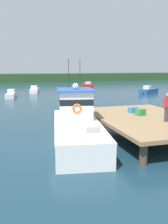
{
  "coord_description": "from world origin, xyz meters",
  "views": [
    {
      "loc": [
        -3.18,
        -12.98,
        4.27
      ],
      "look_at": [
        1.2,
        1.76,
        1.4
      ],
      "focal_mm": 38.4,
      "sensor_mm": 36.0,
      "label": 1
    }
  ],
  "objects_px": {
    "deckhand_by_the_boat": "(167,107)",
    "moored_boat_mid_harbor": "(88,85)",
    "moored_boat_outer_mooring": "(11,95)",
    "moored_boat_near_channel": "(34,90)",
    "crate_single_far": "(133,110)",
    "main_fishing_boat": "(76,124)",
    "mooring_buoy_inshore": "(67,91)",
    "crate_stack_mid_dock": "(140,112)",
    "moored_boat_far_right": "(148,91)",
    "mooring_buoy_channel_marker": "(10,97)"
  },
  "relations": [
    {
      "from": "moored_boat_far_right",
      "to": "moored_boat_near_channel",
      "type": "height_order",
      "value": "moored_boat_far_right"
    },
    {
      "from": "crate_single_far",
      "to": "deckhand_by_the_boat",
      "type": "distance_m",
      "value": 3.18
    },
    {
      "from": "crate_single_far",
      "to": "moored_boat_outer_mooring",
      "type": "relative_size",
      "value": 0.13
    },
    {
      "from": "moored_boat_mid_harbor",
      "to": "mooring_buoy_inshore",
      "type": "height_order",
      "value": "moored_boat_mid_harbor"
    },
    {
      "from": "main_fishing_boat",
      "to": "crate_single_far",
      "type": "bearing_deg",
      "value": 16.44
    },
    {
      "from": "moored_boat_far_right",
      "to": "mooring_buoy_inshore",
      "type": "relative_size",
      "value": 10.63
    },
    {
      "from": "crate_single_far",
      "to": "moored_boat_near_channel",
      "type": "bearing_deg",
      "value": 99.38
    },
    {
      "from": "main_fishing_boat",
      "to": "deckhand_by_the_boat",
      "type": "distance_m",
      "value": 5.27
    },
    {
      "from": "crate_stack_mid_dock",
      "to": "moored_boat_far_right",
      "type": "xyz_separation_m",
      "value": [
        13.81,
        21.59,
        -0.97
      ]
    },
    {
      "from": "moored_boat_outer_mooring",
      "to": "main_fishing_boat",
      "type": "bearing_deg",
      "value": -80.54
    },
    {
      "from": "crate_stack_mid_dock",
      "to": "crate_single_far",
      "type": "bearing_deg",
      "value": 88.75
    },
    {
      "from": "mooring_buoy_inshore",
      "to": "mooring_buoy_channel_marker",
      "type": "bearing_deg",
      "value": -146.66
    },
    {
      "from": "crate_single_far",
      "to": "moored_boat_near_channel",
      "type": "relative_size",
      "value": 0.12
    },
    {
      "from": "moored_boat_far_right",
      "to": "crate_stack_mid_dock",
      "type": "bearing_deg",
      "value": -122.61
    },
    {
      "from": "mooring_buoy_channel_marker",
      "to": "moored_boat_mid_harbor",
      "type": "bearing_deg",
      "value": 44.62
    },
    {
      "from": "moored_boat_far_right",
      "to": "mooring_buoy_channel_marker",
      "type": "xyz_separation_m",
      "value": [
        -22.06,
        -0.97,
        -0.21
      ]
    },
    {
      "from": "moored_boat_mid_harbor",
      "to": "moored_boat_near_channel",
      "type": "height_order",
      "value": "moored_boat_near_channel"
    },
    {
      "from": "crate_single_far",
      "to": "moored_boat_near_channel",
      "type": "distance_m",
      "value": 27.07
    },
    {
      "from": "crate_single_far",
      "to": "crate_stack_mid_dock",
      "type": "bearing_deg",
      "value": -91.25
    },
    {
      "from": "crate_stack_mid_dock",
      "to": "main_fishing_boat",
      "type": "bearing_deg",
      "value": -176.43
    },
    {
      "from": "moored_boat_outer_mooring",
      "to": "moored_boat_far_right",
      "type": "bearing_deg",
      "value": -1.91
    },
    {
      "from": "crate_single_far",
      "to": "mooring_buoy_channel_marker",
      "type": "height_order",
      "value": "crate_single_far"
    },
    {
      "from": "crate_single_far",
      "to": "moored_boat_mid_harbor",
      "type": "xyz_separation_m",
      "value": [
        7.82,
        35.48,
        -0.96
      ]
    },
    {
      "from": "moored_boat_outer_mooring",
      "to": "mooring_buoy_channel_marker",
      "type": "xyz_separation_m",
      "value": [
        -0.11,
        -1.7,
        -0.16
      ]
    },
    {
      "from": "main_fishing_boat",
      "to": "moored_boat_mid_harbor",
      "type": "distance_m",
      "value": 38.75
    },
    {
      "from": "moored_boat_outer_mooring",
      "to": "mooring_buoy_inshore",
      "type": "xyz_separation_m",
      "value": [
        9.21,
        4.44,
        -0.17
      ]
    },
    {
      "from": "crate_single_far",
      "to": "mooring_buoy_inshore",
      "type": "xyz_separation_m",
      "value": [
        1.05,
        25.73,
        -1.15
      ]
    },
    {
      "from": "main_fishing_boat",
      "to": "crate_stack_mid_dock",
      "type": "bearing_deg",
      "value": 3.57
    },
    {
      "from": "crate_single_far",
      "to": "mooring_buoy_inshore",
      "type": "bearing_deg",
      "value": 87.66
    },
    {
      "from": "moored_boat_outer_mooring",
      "to": "deckhand_by_the_boat",
      "type": "bearing_deg",
      "value": -70.53
    },
    {
      "from": "moored_boat_mid_harbor",
      "to": "moored_boat_far_right",
      "type": "bearing_deg",
      "value": -68.19
    },
    {
      "from": "crate_single_far",
      "to": "moored_boat_outer_mooring",
      "type": "bearing_deg",
      "value": 110.96
    },
    {
      "from": "moored_boat_mid_harbor",
      "to": "mooring_buoy_channel_marker",
      "type": "relative_size",
      "value": 10.26
    },
    {
      "from": "crate_single_far",
      "to": "crate_stack_mid_dock",
      "type": "relative_size",
      "value": 1.0
    },
    {
      "from": "moored_boat_mid_harbor",
      "to": "main_fishing_boat",
      "type": "bearing_deg",
      "value": -108.38
    },
    {
      "from": "deckhand_by_the_boat",
      "to": "moored_boat_outer_mooring",
      "type": "bearing_deg",
      "value": 109.47
    },
    {
      "from": "deckhand_by_the_boat",
      "to": "moored_boat_far_right",
      "type": "bearing_deg",
      "value": 60.57
    },
    {
      "from": "moored_boat_near_channel",
      "to": "moored_boat_outer_mooring",
      "type": "relative_size",
      "value": 1.09
    },
    {
      "from": "main_fishing_boat",
      "to": "crate_stack_mid_dock",
      "type": "xyz_separation_m",
      "value": [
        4.37,
        0.27,
        0.41
      ]
    },
    {
      "from": "mooring_buoy_inshore",
      "to": "crate_single_far",
      "type": "bearing_deg",
      "value": -92.34
    },
    {
      "from": "crate_stack_mid_dock",
      "to": "moored_boat_mid_harbor",
      "type": "distance_m",
      "value": 37.35
    },
    {
      "from": "moored_boat_far_right",
      "to": "mooring_buoy_inshore",
      "type": "bearing_deg",
      "value": 157.92
    },
    {
      "from": "crate_stack_mid_dock",
      "to": "deckhand_by_the_boat",
      "type": "distance_m",
      "value": 2.2
    },
    {
      "from": "deckhand_by_the_boat",
      "to": "moored_boat_mid_harbor",
      "type": "distance_m",
      "value": 39.28
    },
    {
      "from": "moored_boat_near_channel",
      "to": "moored_boat_outer_mooring",
      "type": "xyz_separation_m",
      "value": [
        -3.75,
        -5.39,
        -0.03
      ]
    },
    {
      "from": "mooring_buoy_inshore",
      "to": "moored_boat_outer_mooring",
      "type": "bearing_deg",
      "value": -154.29
    },
    {
      "from": "main_fishing_boat",
      "to": "crate_single_far",
      "type": "xyz_separation_m",
      "value": [
        4.4,
        1.3,
        0.37
      ]
    },
    {
      "from": "mooring_buoy_inshore",
      "to": "crate_stack_mid_dock",
      "type": "bearing_deg",
      "value": -92.3
    },
    {
      "from": "moored_boat_mid_harbor",
      "to": "moored_boat_outer_mooring",
      "type": "height_order",
      "value": "moored_boat_mid_harbor"
    },
    {
      "from": "crate_single_far",
      "to": "main_fishing_boat",
      "type": "bearing_deg",
      "value": -163.56
    }
  ]
}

